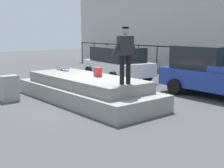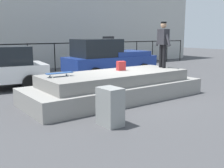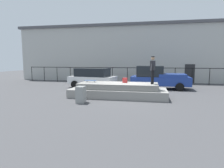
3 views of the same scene
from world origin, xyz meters
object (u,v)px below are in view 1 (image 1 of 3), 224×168
object	(u,v)px
skateboarder	(125,51)
car_white_hatchback_near	(117,63)
skateboard	(63,68)
backpack	(98,72)
utility_box	(9,88)
car_blue_pickup_mid	(219,73)

from	to	relation	value
skateboarder	car_white_hatchback_near	distance (m)	6.69
skateboard	backpack	distance (m)	2.36
skateboard	car_white_hatchback_near	size ratio (longest dim) A/B	0.19
skateboarder	utility_box	xyz separation A→B (m)	(-3.93, -2.06, -1.44)
car_white_hatchback_near	car_blue_pickup_mid	bearing A→B (deg)	1.98
skateboarder	utility_box	size ratio (longest dim) A/B	1.84
skateboard	utility_box	bearing A→B (deg)	-85.49
skateboarder	skateboard	bearing A→B (deg)	176.04
backpack	car_white_hatchback_near	world-z (taller)	car_white_hatchback_near
car_white_hatchback_near	utility_box	size ratio (longest dim) A/B	4.62
skateboarder	car_white_hatchback_near	world-z (taller)	skateboarder
backpack	utility_box	size ratio (longest dim) A/B	0.35
skateboard	utility_box	world-z (taller)	skateboard
skateboarder	car_blue_pickup_mid	xyz separation A→B (m)	(0.54, 4.34, -0.96)
car_blue_pickup_mid	car_white_hatchback_near	bearing A→B (deg)	-178.02
car_white_hatchback_near	car_blue_pickup_mid	distance (m)	5.69
skateboarder	utility_box	world-z (taller)	skateboarder
skateboard	utility_box	xyz separation A→B (m)	(0.18, -2.34, -0.55)
car_blue_pickup_mid	backpack	bearing A→B (deg)	-119.58
skateboarder	backpack	distance (m)	1.97
car_blue_pickup_mid	utility_box	distance (m)	7.82
skateboard	backpack	bearing A→B (deg)	0.40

